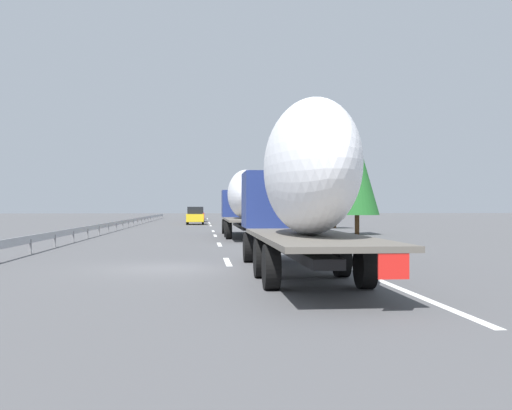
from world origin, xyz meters
TOP-DOWN VIEW (x-y plane):
  - ground_plane at (40.00, 0.00)m, footprint 260.00×260.00m
  - lane_stripe_0 at (2.00, -1.80)m, footprint 3.20×0.20m
  - lane_stripe_1 at (11.83, -1.80)m, footprint 3.20×0.20m
  - lane_stripe_2 at (21.37, -1.80)m, footprint 3.20×0.20m
  - lane_stripe_3 at (28.99, -1.80)m, footprint 3.20×0.20m
  - lane_stripe_4 at (43.12, -1.80)m, footprint 3.20×0.20m
  - lane_stripe_5 at (55.94, -1.80)m, footprint 3.20×0.20m
  - lane_stripe_6 at (50.41, -1.80)m, footprint 3.20×0.20m
  - lane_stripe_7 at (78.41, -1.80)m, footprint 3.20×0.20m
  - lane_stripe_8 at (81.40, -1.80)m, footprint 3.20×0.20m
  - edge_line_right at (45.00, -5.50)m, footprint 110.00×0.20m
  - truck_lead at (19.54, -3.60)m, footprint 14.07×2.55m
  - truck_trailing at (-2.77, -3.60)m, footprint 12.81×2.55m
  - car_red_compact at (60.16, -0.27)m, footprint 4.79×1.91m
  - car_yellow_coupe at (47.87, -0.18)m, footprint 4.74×1.90m
  - car_blue_sedan at (77.09, -0.28)m, footprint 4.49×1.88m
  - road_sign at (37.73, -6.70)m, footprint 0.10×0.90m
  - tree_0 at (22.06, -11.59)m, footprint 3.08×3.08m
  - tree_1 at (50.36, -12.96)m, footprint 3.54×3.54m
  - tree_2 at (85.30, -12.09)m, footprint 3.48×3.48m
  - tree_3 at (34.70, -12.84)m, footprint 2.98×2.98m
  - tree_4 at (53.57, -12.40)m, footprint 3.88×3.88m
  - guardrail_median at (43.00, 6.00)m, footprint 94.00×0.10m

SIDE VIEW (x-z plane):
  - ground_plane at x=40.00m, z-range 0.00..0.00m
  - lane_stripe_0 at x=2.00m, z-range 0.00..0.01m
  - lane_stripe_1 at x=11.83m, z-range 0.00..0.01m
  - lane_stripe_2 at x=21.37m, z-range 0.00..0.01m
  - lane_stripe_3 at x=28.99m, z-range 0.00..0.01m
  - lane_stripe_4 at x=43.12m, z-range 0.00..0.01m
  - lane_stripe_5 at x=55.94m, z-range 0.00..0.01m
  - lane_stripe_6 at x=50.41m, z-range 0.00..0.01m
  - lane_stripe_7 at x=78.41m, z-range 0.00..0.01m
  - lane_stripe_8 at x=81.40m, z-range 0.00..0.01m
  - edge_line_right at x=45.00m, z-range 0.00..0.01m
  - guardrail_median at x=43.00m, z-range 0.20..0.96m
  - car_blue_sedan at x=77.09m, z-range 0.01..1.86m
  - car_yellow_coupe at x=47.87m, z-range 0.00..1.94m
  - car_red_compact at x=60.16m, z-range 0.00..1.95m
  - road_sign at x=37.73m, z-range 0.62..3.86m
  - truck_lead at x=19.54m, z-range 0.31..4.51m
  - truck_trailing at x=-2.77m, z-range 0.26..4.84m
  - tree_3 at x=34.70m, z-range 0.76..5.85m
  - tree_2 at x=85.30m, z-range 0.88..7.03m
  - tree_1 at x=50.36m, z-range 0.75..7.37m
  - tree_0 at x=22.06m, z-range 0.67..7.51m
  - tree_4 at x=53.57m, z-range 0.70..7.50m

